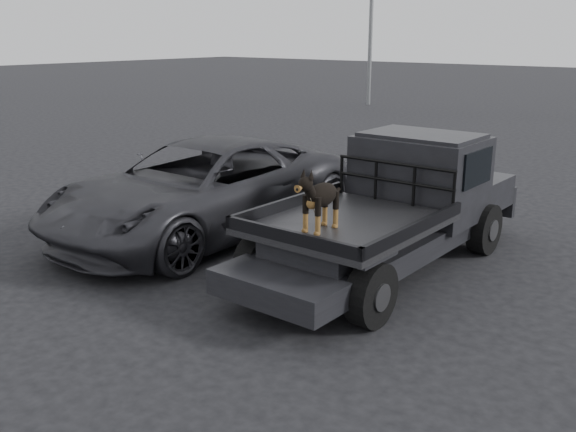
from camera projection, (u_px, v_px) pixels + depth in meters
The scene contains 6 objects.
ground at pixel (335, 319), 7.45m from camera, with size 120.00×120.00×0.00m, color black.
flatbed_ute at pixel (385, 237), 8.92m from camera, with size 2.00×5.40×0.92m, color black, non-canonical shape.
ute_cab at pixel (421, 163), 9.38m from camera, with size 1.72×1.30×0.88m, color black, non-canonical shape.
headache_rack at pixel (394, 183), 8.87m from camera, with size 1.80×0.08×0.55m, color black, non-canonical shape.
dog at pixel (321, 200), 7.60m from camera, with size 0.32×0.60×0.74m, color black, non-canonical shape.
parked_suv at pixel (202, 189), 10.39m from camera, with size 2.53×5.49×1.53m, color #2F2F34.
Camera 1 is at (3.84, -5.67, 3.20)m, focal length 40.00 mm.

